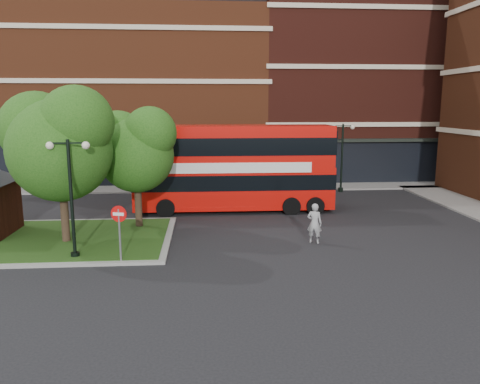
{
  "coord_description": "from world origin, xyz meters",
  "views": [
    {
      "loc": [
        -0.07,
        -18.95,
        6.35
      ],
      "look_at": [
        1.72,
        4.25,
        2.0
      ],
      "focal_mm": 35.0,
      "sensor_mm": 36.0,
      "label": 1
    }
  ],
  "objects": [
    {
      "name": "woman",
      "position": [
        4.99,
        1.74,
        0.94
      ],
      "size": [
        0.81,
        0.7,
        1.89
      ],
      "primitive_type": "imported",
      "rotation": [
        0.0,
        0.0,
        2.71
      ],
      "color": "#939396",
      "rests_on": "ground"
    },
    {
      "name": "terrace_far_right",
      "position": [
        14.0,
        24.0,
        8.0
      ],
      "size": [
        18.0,
        12.0,
        16.0
      ],
      "primitive_type": "cube",
      "color": "#471911",
      "rests_on": "ground"
    },
    {
      "name": "tree_island_west",
      "position": [
        -6.6,
        2.58,
        4.79
      ],
      "size": [
        5.4,
        4.71,
        7.21
      ],
      "color": "#2D2116",
      "rests_on": "ground"
    },
    {
      "name": "no_entry_sign",
      "position": [
        -3.5,
        -0.5,
        1.71
      ],
      "size": [
        0.65,
        0.25,
        2.4
      ],
      "rotation": [
        0.0,
        0.0,
        -0.31
      ],
      "color": "slate",
      "rests_on": "ground"
    },
    {
      "name": "bus",
      "position": [
        1.69,
        8.88,
        2.96
      ],
      "size": [
        11.84,
        2.81,
        4.51
      ],
      "rotation": [
        0.0,
        0.0,
        -0.01
      ],
      "color": "#C00D07",
      "rests_on": "ground"
    },
    {
      "name": "tree_island_east",
      "position": [
        -3.58,
        5.06,
        4.24
      ],
      "size": [
        4.46,
        3.9,
        6.29
      ],
      "color": "#2D2116",
      "rests_on": "ground"
    },
    {
      "name": "car_white",
      "position": [
        5.19,
        14.87,
        0.77
      ],
      "size": [
        4.73,
        1.86,
        1.53
      ],
      "primitive_type": "imported",
      "rotation": [
        0.0,
        0.0,
        1.52
      ],
      "color": "silver",
      "rests_on": "ground"
    },
    {
      "name": "lamp_far_right",
      "position": [
        10.0,
        14.5,
        2.83
      ],
      "size": [
        1.72,
        0.36,
        5.0
      ],
      "color": "black",
      "rests_on": "ground"
    },
    {
      "name": "car_silver",
      "position": [
        -3.89,
        16.0,
        0.63
      ],
      "size": [
        3.85,
        1.87,
        1.27
      ],
      "primitive_type": "imported",
      "rotation": [
        0.0,
        0.0,
        1.67
      ],
      "color": "#9FA2A6",
      "rests_on": "ground"
    },
    {
      "name": "pavement_far",
      "position": [
        0.0,
        16.5,
        0.06
      ],
      "size": [
        44.0,
        3.0,
        0.12
      ],
      "primitive_type": "cube",
      "color": "slate",
      "rests_on": "ground"
    },
    {
      "name": "traffic_island",
      "position": [
        -8.0,
        3.0,
        0.07
      ],
      "size": [
        12.6,
        7.6,
        0.15
      ],
      "color": "gray",
      "rests_on": "ground"
    },
    {
      "name": "lamp_far_left",
      "position": [
        2.0,
        14.5,
        2.83
      ],
      "size": [
        1.72,
        0.36,
        5.0
      ],
      "color": "black",
      "rests_on": "ground"
    },
    {
      "name": "ground",
      "position": [
        0.0,
        0.0,
        0.0
      ],
      "size": [
        120.0,
        120.0,
        0.0
      ],
      "primitive_type": "plane",
      "color": "black",
      "rests_on": "ground"
    },
    {
      "name": "terrace_far_left",
      "position": [
        -8.0,
        24.0,
        7.0
      ],
      "size": [
        26.0,
        12.0,
        14.0
      ],
      "primitive_type": "cube",
      "color": "brown",
      "rests_on": "ground"
    },
    {
      "name": "lamp_island",
      "position": [
        -5.5,
        0.2,
        2.83
      ],
      "size": [
        1.72,
        0.36,
        5.0
      ],
      "color": "black",
      "rests_on": "ground"
    }
  ]
}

